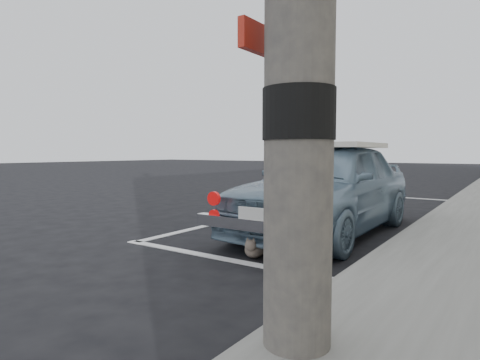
% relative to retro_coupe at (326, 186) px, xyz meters
% --- Properties ---
extents(ground, '(80.00, 80.00, 0.00)m').
position_rel_retro_coupe_xyz_m(ground, '(-0.78, -1.43, -0.65)').
color(ground, black).
rests_on(ground, ground).
extents(pline_rear, '(3.00, 0.12, 0.01)m').
position_rel_retro_coupe_xyz_m(pline_rear, '(-0.28, -1.93, -0.65)').
color(pline_rear, silver).
rests_on(pline_rear, ground).
extents(pline_front, '(3.00, 0.12, 0.01)m').
position_rel_retro_coupe_xyz_m(pline_front, '(-0.28, 5.07, -0.65)').
color(pline_front, silver).
rests_on(pline_front, ground).
extents(pline_side, '(0.12, 7.00, 0.01)m').
position_rel_retro_coupe_xyz_m(pline_side, '(-1.68, 1.57, -0.65)').
color(pline_side, silver).
rests_on(pline_side, ground).
extents(retro_coupe, '(1.52, 3.78, 1.29)m').
position_rel_retro_coupe_xyz_m(retro_coupe, '(0.00, 0.00, 0.00)').
color(retro_coupe, '#7493AA').
rests_on(retro_coupe, ground).
extents(cat, '(0.28, 0.45, 0.25)m').
position_rel_retro_coupe_xyz_m(cat, '(-0.09, -1.70, -0.54)').
color(cat, '#685E4F').
rests_on(cat, ground).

